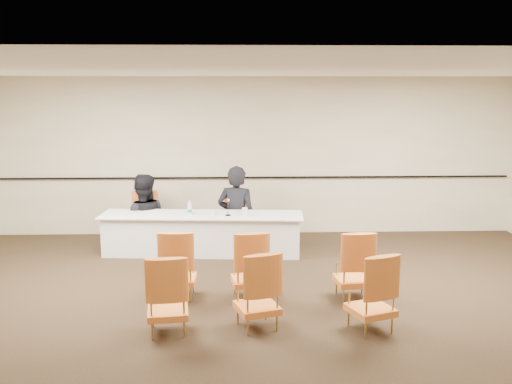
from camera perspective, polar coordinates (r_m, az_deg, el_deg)
floor at (r=7.36m, az=0.87°, el=-11.93°), size 10.00×10.00×0.00m
ceiling at (r=6.81m, az=0.94°, el=12.11°), size 10.00×10.00×0.00m
wall_back at (r=10.88m, az=-0.15°, el=3.58°), size 10.00×0.04×3.00m
wall_rail at (r=10.90m, az=-0.15°, el=1.47°), size 9.80×0.04×0.03m
panel_table at (r=9.77m, az=-5.41°, el=-4.18°), size 3.46×1.03×0.68m
panelist_main at (r=10.19m, az=-1.95°, el=-2.77°), size 0.81×0.65×1.94m
panelist_main_chair at (r=10.19m, az=-1.95°, el=-2.76°), size 0.53×0.53×0.95m
panelist_second at (r=10.47m, az=-11.22°, el=-3.24°), size 0.97×0.79×1.85m
panelist_second_chair at (r=10.44m, az=-11.24°, el=-2.63°), size 0.53×0.53×0.95m
papers at (r=9.58m, az=-2.34°, el=-2.33°), size 0.36×0.32×0.00m
microphone at (r=9.51m, az=-2.82°, el=-1.61°), size 0.10×0.19×0.27m
water_bottle at (r=9.65m, az=-6.66°, el=-1.57°), size 0.08×0.08×0.24m
drinking_glass at (r=9.61m, az=-4.36°, el=-2.02°), size 0.07×0.07×0.10m
coffee_cup at (r=9.49m, az=-1.12°, el=-2.02°), size 0.11×0.11×0.14m
aud_chair_front_left at (r=7.76m, az=-7.80°, el=-7.11°), size 0.51×0.51×0.95m
aud_chair_front_mid at (r=7.65m, az=-0.65°, el=-7.25°), size 0.56×0.56×0.95m
aud_chair_front_right at (r=7.76m, az=9.75°, el=-7.14°), size 0.54×0.54×0.95m
aud_chair_back_left at (r=6.71m, az=-8.86°, el=-9.98°), size 0.55×0.55×0.95m
aud_chair_back_mid at (r=6.75m, az=0.11°, el=-9.70°), size 0.63×0.63×0.95m
aud_chair_back_right at (r=6.82m, az=11.44°, el=-9.70°), size 0.65×0.65×0.95m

